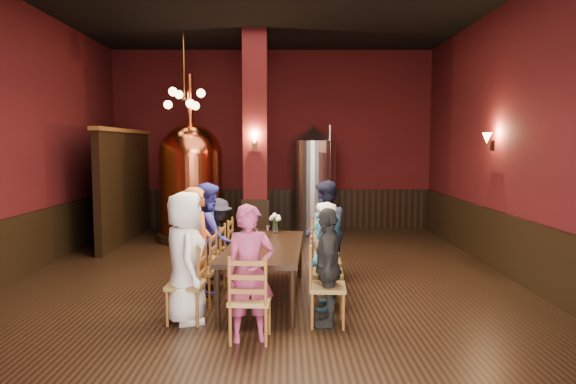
{
  "coord_description": "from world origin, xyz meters",
  "views": [
    {
      "loc": [
        0.33,
        -8.05,
        2.12
      ],
      "look_at": [
        0.37,
        0.2,
        1.37
      ],
      "focal_mm": 32.0,
      "sensor_mm": 36.0,
      "label": 1
    }
  ],
  "objects_px": {
    "rose_vase": "(275,220)",
    "person_2": "(209,237)",
    "dining_table": "(265,250)",
    "person_0": "(185,257)",
    "steel_vessel": "(313,180)",
    "copper_kettle": "(191,181)",
    "person_1": "(198,246)"
  },
  "relations": [
    {
      "from": "rose_vase",
      "to": "person_2",
      "type": "bearing_deg",
      "value": -148.59
    },
    {
      "from": "dining_table",
      "to": "person_0",
      "type": "relative_size",
      "value": 1.56
    },
    {
      "from": "steel_vessel",
      "to": "person_2",
      "type": "bearing_deg",
      "value": -110.17
    },
    {
      "from": "person_0",
      "to": "copper_kettle",
      "type": "height_order",
      "value": "copper_kettle"
    },
    {
      "from": "person_0",
      "to": "person_2",
      "type": "xyz_separation_m",
      "value": [
        0.08,
        1.33,
        0.01
      ]
    },
    {
      "from": "copper_kettle",
      "to": "person_1",
      "type": "bearing_deg",
      "value": -78.67
    },
    {
      "from": "person_1",
      "to": "steel_vessel",
      "type": "distance_m",
      "value": 5.83
    },
    {
      "from": "person_0",
      "to": "person_1",
      "type": "xyz_separation_m",
      "value": [
        0.04,
        0.67,
        -0.0
      ]
    },
    {
      "from": "person_0",
      "to": "copper_kettle",
      "type": "xyz_separation_m",
      "value": [
        -0.9,
        5.35,
        0.55
      ]
    },
    {
      "from": "dining_table",
      "to": "person_1",
      "type": "height_order",
      "value": "person_1"
    },
    {
      "from": "person_1",
      "to": "steel_vessel",
      "type": "relative_size",
      "value": 0.61
    },
    {
      "from": "copper_kettle",
      "to": "steel_vessel",
      "type": "distance_m",
      "value": 2.88
    },
    {
      "from": "steel_vessel",
      "to": "rose_vase",
      "type": "bearing_deg",
      "value": -100.95
    },
    {
      "from": "dining_table",
      "to": "steel_vessel",
      "type": "bearing_deg",
      "value": 83.26
    },
    {
      "from": "person_2",
      "to": "dining_table",
      "type": "bearing_deg",
      "value": -126.2
    },
    {
      "from": "person_2",
      "to": "rose_vase",
      "type": "bearing_deg",
      "value": -69.97
    },
    {
      "from": "dining_table",
      "to": "copper_kettle",
      "type": "relative_size",
      "value": 0.67
    },
    {
      "from": "person_0",
      "to": "rose_vase",
      "type": "relative_size",
      "value": 4.97
    },
    {
      "from": "rose_vase",
      "to": "dining_table",
      "type": "bearing_deg",
      "value": -97.57
    },
    {
      "from": "dining_table",
      "to": "steel_vessel",
      "type": "relative_size",
      "value": 0.95
    },
    {
      "from": "person_0",
      "to": "person_2",
      "type": "relative_size",
      "value": 0.99
    },
    {
      "from": "rose_vase",
      "to": "steel_vessel",
      "type": "bearing_deg",
      "value": 79.05
    },
    {
      "from": "dining_table",
      "to": "copper_kettle",
      "type": "height_order",
      "value": "copper_kettle"
    },
    {
      "from": "person_1",
      "to": "rose_vase",
      "type": "height_order",
      "value": "person_1"
    },
    {
      "from": "person_2",
      "to": "person_0",
      "type": "bearing_deg",
      "value": 165.02
    },
    {
      "from": "person_1",
      "to": "person_2",
      "type": "distance_m",
      "value": 0.66
    },
    {
      "from": "person_0",
      "to": "person_1",
      "type": "height_order",
      "value": "same"
    },
    {
      "from": "person_0",
      "to": "rose_vase",
      "type": "height_order",
      "value": "person_0"
    },
    {
      "from": "rose_vase",
      "to": "copper_kettle",
      "type": "bearing_deg",
      "value": 119.36
    },
    {
      "from": "person_2",
      "to": "copper_kettle",
      "type": "bearing_deg",
      "value": 2.29
    },
    {
      "from": "steel_vessel",
      "to": "person_0",
      "type": "bearing_deg",
      "value": -106.8
    },
    {
      "from": "person_1",
      "to": "copper_kettle",
      "type": "bearing_deg",
      "value": 7.21
    }
  ]
}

